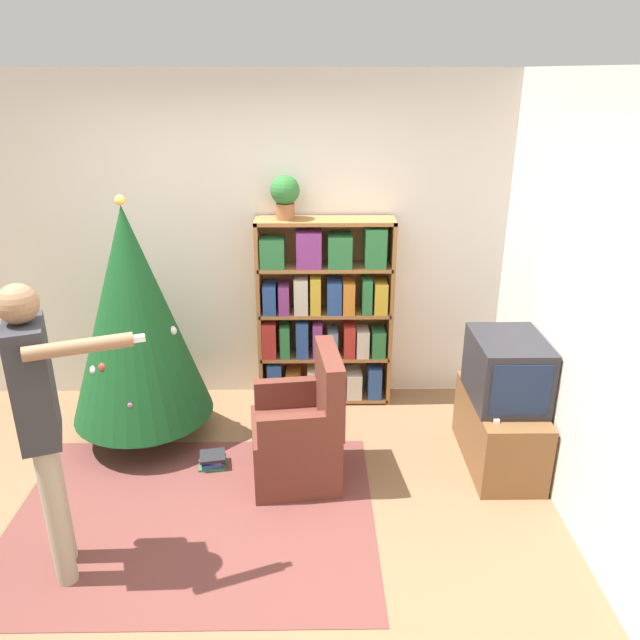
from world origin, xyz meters
name	(u,v)px	position (x,y,z in m)	size (l,w,h in m)	color
ground_plane	(228,535)	(0.00, 0.00, 0.00)	(14.00, 14.00, 0.00)	#846042
wall_back	(248,242)	(0.00, 1.88, 1.30)	(8.00, 0.10, 2.60)	silver
wall_right	(615,332)	(2.10, 0.00, 1.30)	(0.10, 8.00, 2.60)	silver
area_rug	(193,517)	(-0.23, 0.15, 0.00)	(2.23, 1.69, 0.01)	brown
bookshelf	(324,316)	(0.60, 1.66, 0.75)	(1.07, 0.27, 1.53)	#A8703D
tv_stand	(499,431)	(1.81, 0.73, 0.25)	(0.44, 0.87, 0.50)	brown
television	(507,370)	(1.81, 0.73, 0.72)	(0.46, 0.59, 0.45)	#28282D
game_remote	(495,417)	(1.67, 0.47, 0.51)	(0.04, 0.12, 0.02)	white
christmas_tree	(134,316)	(-0.74, 1.09, 0.98)	(1.00, 1.00, 1.83)	#4C3323
armchair	(301,436)	(0.43, 0.57, 0.32)	(0.63, 0.62, 0.92)	brown
standing_person	(40,413)	(-0.85, -0.26, 0.99)	(0.72, 0.44, 1.67)	#9E937F
potted_plant	(285,194)	(0.31, 1.67, 1.72)	(0.22, 0.22, 0.33)	#935B38
book_pile_near_tree	(213,460)	(-0.19, 0.70, 0.05)	(0.20, 0.18, 0.09)	#2D7A42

